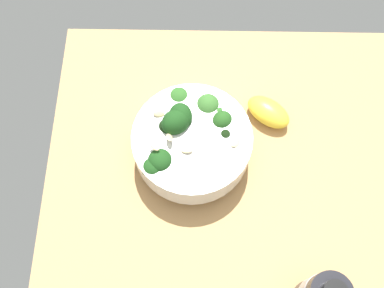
{
  "coord_description": "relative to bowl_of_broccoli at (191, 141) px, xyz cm",
  "views": [
    {
      "loc": [
        5.5,
        23.26,
        69.8
      ],
      "look_at": [
        5.96,
        -4.83,
        4.0
      ],
      "focal_mm": 42.17,
      "sensor_mm": 36.0,
      "label": 1
    }
  ],
  "objects": [
    {
      "name": "lemon_wedge",
      "position": [
        -13.03,
        -6.74,
        -2.81
      ],
      "size": [
        9.03,
        8.32,
        3.66
      ],
      "primitive_type": "ellipsoid",
      "rotation": [
        0.0,
        0.0,
        2.51
      ],
      "color": "yellow",
      "rests_on": "ground_plane"
    },
    {
      "name": "ground_plane",
      "position": [
        -6.16,
        5.11,
        -7.12
      ],
      "size": [
        59.73,
        59.73,
        4.95
      ],
      "primitive_type": "cube",
      "color": "tan"
    },
    {
      "name": "bowl_of_broccoli",
      "position": [
        0.0,
        0.0,
        0.0
      ],
      "size": [
        18.7,
        19.21,
        10.41
      ],
      "color": "white",
      "rests_on": "ground_plane"
    }
  ]
}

